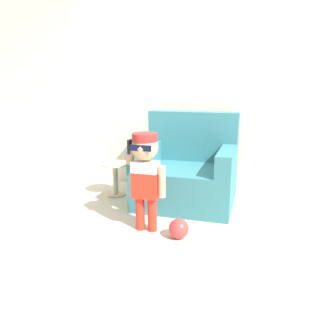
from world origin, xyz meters
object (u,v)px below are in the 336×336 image
toy_ball (179,229)px  person_child (145,167)px  armchair (187,173)px  side_table (115,176)px

toy_ball → person_child: bearing=166.3°
armchair → side_table: (-0.91, -0.02, -0.11)m
person_child → side_table: size_ratio=2.25×
person_child → toy_ball: 0.64m
side_table → toy_ball: side_table is taller
armchair → person_child: armchair is taller
person_child → toy_ball: size_ratio=5.07×
person_child → toy_ball: person_child is taller
armchair → toy_ball: (0.13, -0.94, -0.27)m
side_table → armchair: bearing=1.0°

